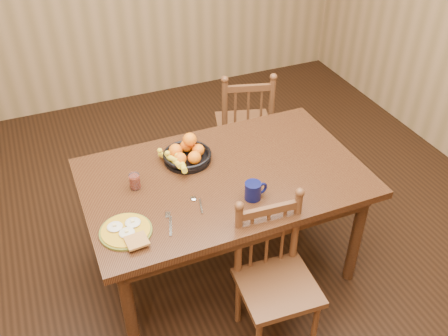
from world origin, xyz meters
name	(u,v)px	position (x,y,z in m)	size (l,w,h in m)	color
room	(224,80)	(0.00, 0.00, 1.35)	(4.52, 5.02, 2.72)	black
dining_table	(224,186)	(0.00, 0.00, 0.67)	(1.60, 1.00, 0.75)	black
chair_far	(245,126)	(0.54, 0.88, 0.45)	(0.51, 0.50, 0.92)	#542C19
chair_near	(275,280)	(0.06, -0.56, 0.43)	(0.43, 0.41, 0.88)	#542C19
breakfast_plate	(126,231)	(-0.63, -0.25, 0.76)	(0.26, 0.29, 0.04)	#59601E
fork	(170,222)	(-0.41, -0.26, 0.75)	(0.06, 0.18, 0.00)	silver
spoon	(196,201)	(-0.23, -0.16, 0.75)	(0.05, 0.16, 0.01)	silver
coffee_mug	(254,190)	(0.07, -0.25, 0.80)	(0.13, 0.09, 0.10)	#0B0E3C
juice_glass	(135,182)	(-0.50, 0.08, 0.79)	(0.06, 0.06, 0.09)	silver
fruit_bowl	(186,154)	(-0.15, 0.21, 0.80)	(0.32, 0.32, 0.17)	black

